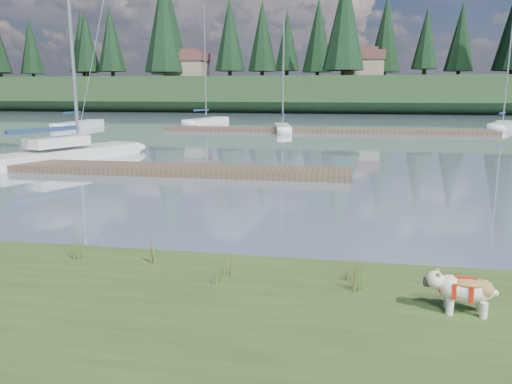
# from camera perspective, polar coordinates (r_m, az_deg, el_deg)

# --- Properties ---
(ground) EXTENTS (200.00, 200.00, 0.00)m
(ground) POSITION_cam_1_polar(r_m,az_deg,el_deg) (40.46, 4.90, 6.84)
(ground) COLOR gray
(ground) RESTS_ON ground
(ridge) EXTENTS (200.00, 20.00, 5.00)m
(ridge) POSITION_cam_1_polar(r_m,az_deg,el_deg) (83.24, 7.75, 10.95)
(ridge) COLOR #1A3118
(ridge) RESTS_ON ground
(bulldog) EXTENTS (0.94, 0.44, 0.56)m
(bulldog) POSITION_cam_1_polar(r_m,az_deg,el_deg) (7.48, 22.73, -10.12)
(bulldog) COLOR silver
(bulldog) RESTS_ON bank
(sailboat_main) EXTENTS (4.99, 8.86, 12.75)m
(sailboat_main) POSITION_cam_1_polar(r_m,az_deg,el_deg) (25.99, -19.70, 4.48)
(sailboat_main) COLOR silver
(sailboat_main) RESTS_ON ground
(dock_near) EXTENTS (16.00, 2.00, 0.30)m
(dock_near) POSITION_cam_1_polar(r_m,az_deg,el_deg) (20.89, -11.65, 2.57)
(dock_near) COLOR #4C3D2C
(dock_near) RESTS_ON ground
(dock_far) EXTENTS (26.00, 2.20, 0.30)m
(dock_far) POSITION_cam_1_polar(r_m,az_deg,el_deg) (40.31, 7.76, 6.98)
(dock_far) COLOR #4C3D2C
(dock_far) RESTS_ON ground
(sailboat_bg_0) EXTENTS (1.62, 7.61, 11.04)m
(sailboat_bg_0) POSITION_cam_1_polar(r_m,az_deg,el_deg) (48.01, -19.25, 7.38)
(sailboat_bg_0) COLOR silver
(sailboat_bg_0) RESTS_ON ground
(sailboat_bg_1) EXTENTS (3.25, 7.79, 11.45)m
(sailboat_bg_1) POSITION_cam_1_polar(r_m,az_deg,el_deg) (50.60, -5.33, 8.16)
(sailboat_bg_1) COLOR silver
(sailboat_bg_1) RESTS_ON ground
(sailboat_bg_2) EXTENTS (2.12, 5.69, 8.66)m
(sailboat_bg_2) POSITION_cam_1_polar(r_m,az_deg,el_deg) (41.00, 3.02, 7.40)
(sailboat_bg_2) COLOR silver
(sailboat_bg_2) RESTS_ON ground
(sailboat_bg_4) EXTENTS (4.25, 7.35, 10.95)m
(sailboat_bg_4) POSITION_cam_1_polar(r_m,az_deg,el_deg) (49.11, 26.44, 6.90)
(sailboat_bg_4) COLOR silver
(sailboat_bg_4) RESTS_ON ground
(weed_0) EXTENTS (0.17, 0.14, 0.62)m
(weed_0) POSITION_cam_1_polar(r_m,az_deg,el_deg) (9.07, -11.88, -6.26)
(weed_0) COLOR #475B23
(weed_0) RESTS_ON bank
(weed_1) EXTENTS (0.17, 0.14, 0.44)m
(weed_1) POSITION_cam_1_polar(r_m,az_deg,el_deg) (8.35, -3.15, -8.14)
(weed_1) COLOR #475B23
(weed_1) RESTS_ON bank
(weed_2) EXTENTS (0.17, 0.14, 0.71)m
(weed_2) POSITION_cam_1_polar(r_m,az_deg,el_deg) (7.82, 11.75, -8.89)
(weed_2) COLOR #475B23
(weed_2) RESTS_ON bank
(weed_3) EXTENTS (0.17, 0.14, 0.57)m
(weed_3) POSITION_cam_1_polar(r_m,az_deg,el_deg) (9.65, -19.87, -5.75)
(weed_3) COLOR #475B23
(weed_3) RESTS_ON bank
(weed_4) EXTENTS (0.17, 0.14, 0.39)m
(weed_4) POSITION_cam_1_polar(r_m,az_deg,el_deg) (7.98, -4.30, -9.27)
(weed_4) COLOR #475B23
(weed_4) RESTS_ON bank
(weed_5) EXTENTS (0.17, 0.14, 0.49)m
(weed_5) POSITION_cam_1_polar(r_m,az_deg,el_deg) (8.23, 11.07, -8.51)
(weed_5) COLOR #475B23
(weed_5) RESTS_ON bank
(mud_lip) EXTENTS (60.00, 0.50, 0.14)m
(mud_lip) POSITION_cam_1_polar(r_m,az_deg,el_deg) (9.89, -12.68, -8.09)
(mud_lip) COLOR #33281C
(mud_lip) RESTS_ON ground
(conifer_1) EXTENTS (4.40, 4.40, 11.30)m
(conifer_1) POSITION_cam_1_polar(r_m,az_deg,el_deg) (92.52, -18.82, 15.96)
(conifer_1) COLOR #382619
(conifer_1) RESTS_ON ridge
(conifer_2) EXTENTS (6.60, 6.60, 16.05)m
(conifer_2) POSITION_cam_1_polar(r_m,az_deg,el_deg) (83.88, -10.47, 18.44)
(conifer_2) COLOR #382619
(conifer_2) RESTS_ON ridge
(conifer_3) EXTENTS (4.84, 4.84, 12.25)m
(conifer_3) POSITION_cam_1_polar(r_m,az_deg,el_deg) (83.71, 0.72, 17.39)
(conifer_3) COLOR #382619
(conifer_3) RESTS_ON ridge
(conifer_4) EXTENTS (6.16, 6.16, 15.10)m
(conifer_4) POSITION_cam_1_polar(r_m,az_deg,el_deg) (76.77, 10.10, 18.76)
(conifer_4) COLOR #382619
(conifer_4) RESTS_ON ridge
(conifer_5) EXTENTS (3.96, 3.96, 10.35)m
(conifer_5) POSITION_cam_1_polar(r_m,az_deg,el_deg) (81.28, 18.89, 16.32)
(conifer_5) COLOR #382619
(conifer_5) RESTS_ON ridge
(house_0) EXTENTS (6.30, 5.30, 4.65)m
(house_0) POSITION_cam_1_polar(r_m,az_deg,el_deg) (84.27, -7.85, 14.23)
(house_0) COLOR gray
(house_0) RESTS_ON ridge
(house_1) EXTENTS (6.30, 5.30, 4.65)m
(house_1) POSITION_cam_1_polar(r_m,az_deg,el_deg) (81.28, 12.14, 14.18)
(house_1) COLOR gray
(house_1) RESTS_ON ridge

